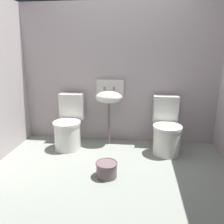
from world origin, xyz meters
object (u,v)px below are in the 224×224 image
(toilet_right, at_px, (166,130))
(bucket, at_px, (107,169))
(toilet_left, at_px, (69,126))
(sink, at_px, (109,97))

(toilet_right, xyz_separation_m, bucket, (-0.75, -0.79, -0.23))
(toilet_left, distance_m, sink, 0.76)
(toilet_right, distance_m, bucket, 1.11)
(toilet_left, relative_size, sink, 0.79)
(toilet_left, height_order, sink, sink)
(sink, bearing_deg, toilet_right, -12.41)
(toilet_right, xyz_separation_m, sink, (-0.85, 0.19, 0.43))
(sink, relative_size, bucket, 3.83)
(toilet_left, height_order, bucket, toilet_left)
(toilet_right, relative_size, sink, 0.79)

